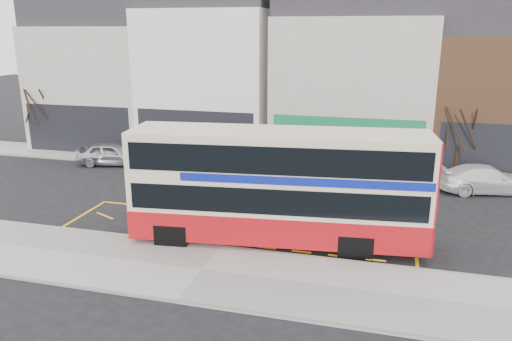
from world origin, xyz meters
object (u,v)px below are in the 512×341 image
(double_decker_bus, at_px, (279,186))
(car_white, at_px, (486,179))
(street_tree_right, at_px, (462,117))
(car_grey, at_px, (285,164))
(street_tree_left, at_px, (38,96))
(bus_stop_post, at_px, (182,200))
(car_silver, at_px, (112,154))

(double_decker_bus, relative_size, car_white, 2.37)
(double_decker_bus, bearing_deg, street_tree_right, 47.78)
(car_grey, bearing_deg, street_tree_left, 66.42)
(street_tree_left, bearing_deg, car_grey, -5.19)
(bus_stop_post, xyz_separation_m, street_tree_left, (-15.01, 11.68, 1.85))
(bus_stop_post, distance_m, car_white, 15.59)
(car_white, bearing_deg, street_tree_right, 25.74)
(car_grey, relative_size, street_tree_left, 0.74)
(bus_stop_post, relative_size, car_white, 0.59)
(car_silver, xyz_separation_m, car_grey, (10.44, 0.50, -0.03))
(double_decker_bus, distance_m, car_silver, 14.85)
(bus_stop_post, height_order, car_grey, bus_stop_post)
(double_decker_bus, height_order, car_white, double_decker_bus)
(bus_stop_post, distance_m, car_grey, 10.37)
(double_decker_bus, height_order, bus_stop_post, double_decker_bus)
(double_decker_bus, distance_m, street_tree_right, 12.65)
(car_grey, xyz_separation_m, street_tree_left, (-16.75, 1.52, 3.01))
(street_tree_right, bearing_deg, car_white, -50.50)
(car_silver, relative_size, car_white, 0.86)
(car_white, relative_size, street_tree_right, 0.91)
(car_grey, bearing_deg, street_tree_right, -100.75)
(double_decker_bus, xyz_separation_m, street_tree_right, (7.38, 10.20, 1.22))
(car_grey, height_order, car_white, car_white)
(double_decker_bus, bearing_deg, car_silver, 138.58)
(double_decker_bus, bearing_deg, car_white, 38.76)
(double_decker_bus, relative_size, street_tree_right, 2.16)
(car_silver, height_order, street_tree_left, street_tree_left)
(car_white, height_order, street_tree_right, street_tree_right)
(car_grey, xyz_separation_m, car_white, (10.29, -0.32, 0.03))
(double_decker_bus, height_order, street_tree_right, street_tree_right)
(double_decker_bus, distance_m, car_white, 12.35)
(car_white, bearing_deg, car_silver, 76.74)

